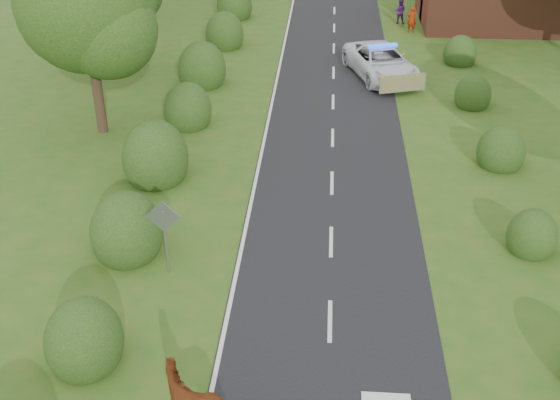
# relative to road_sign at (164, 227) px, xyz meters

# --- Properties ---
(ground) EXTENTS (120.00, 120.00, 0.00)m
(ground) POSITION_rel_road_sign_xyz_m (5.00, -2.00, -1.65)
(ground) COLOR #2D5D19
(road) EXTENTS (6.00, 70.00, 0.02)m
(road) POSITION_rel_road_sign_xyz_m (5.00, 13.00, -1.64)
(road) COLOR black
(road) RESTS_ON ground
(road_markings) EXTENTS (4.96, 70.00, 0.01)m
(road_markings) POSITION_rel_road_sign_xyz_m (3.40, 10.93, -1.63)
(road_markings) COLOR white
(road_markings) RESTS_ON road
(hedgerow_left) EXTENTS (2.75, 50.41, 3.00)m
(hedgerow_left) POSITION_rel_road_sign_xyz_m (-1.51, 9.69, -0.91)
(hedgerow_left) COLOR #16350E
(hedgerow_left) RESTS_ON ground
(hedgerow_right) EXTENTS (2.10, 45.78, 2.10)m
(hedgerow_right) POSITION_rel_road_sign_xyz_m (11.60, 9.21, -1.10)
(hedgerow_right) COLOR #16350E
(hedgerow_right) RESTS_ON ground
(tree_left_a) EXTENTS (5.74, 5.60, 8.38)m
(tree_left_a) POSITION_rel_road_sign_xyz_m (-4.75, 9.86, 3.69)
(tree_left_a) COLOR #332316
(tree_left_a) RESTS_ON ground
(road_sign) EXTENTS (1.06, 0.08, 2.53)m
(road_sign) POSITION_rel_road_sign_xyz_m (0.00, 0.00, 0.00)
(road_sign) COLOR gray
(road_sign) RESTS_ON ground
(police_van) EXTENTS (4.23, 6.19, 1.72)m
(police_van) POSITION_rel_road_sign_xyz_m (7.42, 17.59, -0.87)
(police_van) COLOR white
(police_van) RESTS_ON ground
(pedestrian_red) EXTENTS (0.57, 0.38, 1.56)m
(pedestrian_red) POSITION_rel_road_sign_xyz_m (9.68, 25.54, -0.87)
(pedestrian_red) COLOR #B62508
(pedestrian_red) RESTS_ON ground
(pedestrian_purple) EXTENTS (0.85, 0.71, 1.55)m
(pedestrian_purple) POSITION_rel_road_sign_xyz_m (9.12, 27.39, -0.88)
(pedestrian_purple) COLOR #461B6A
(pedestrian_purple) RESTS_ON ground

